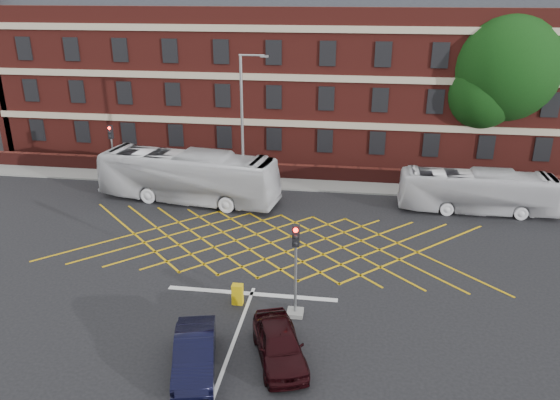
# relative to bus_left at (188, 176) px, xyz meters

# --- Properties ---
(ground) EXTENTS (120.00, 120.00, 0.00)m
(ground) POSITION_rel_bus_left_xyz_m (6.44, -7.65, -1.69)
(ground) COLOR black
(ground) RESTS_ON ground
(victorian_building) EXTENTS (51.00, 12.17, 20.40)m
(victorian_building) POSITION_rel_bus_left_xyz_m (6.69, 14.35, 6.15)
(victorian_building) COLOR #5A1C17
(victorian_building) RESTS_ON ground
(boundary_wall) EXTENTS (56.00, 0.50, 1.10)m
(boundary_wall) POSITION_rel_bus_left_xyz_m (6.44, 5.35, -1.14)
(boundary_wall) COLOR #451512
(boundary_wall) RESTS_ON ground
(far_pavement) EXTENTS (60.00, 3.00, 0.12)m
(far_pavement) POSITION_rel_bus_left_xyz_m (6.44, 4.35, -1.63)
(far_pavement) COLOR slate
(far_pavement) RESTS_ON ground
(box_junction_hatching) EXTENTS (8.22, 8.22, 0.02)m
(box_junction_hatching) POSITION_rel_bus_left_xyz_m (6.44, -5.65, -1.68)
(box_junction_hatching) COLOR #CC990C
(box_junction_hatching) RESTS_ON ground
(stop_line) EXTENTS (8.00, 0.30, 0.02)m
(stop_line) POSITION_rel_bus_left_xyz_m (6.44, -11.15, -1.68)
(stop_line) COLOR silver
(stop_line) RESTS_ON ground
(centre_line) EXTENTS (0.15, 14.00, 0.02)m
(centre_line) POSITION_rel_bus_left_xyz_m (6.44, -17.65, -1.68)
(centre_line) COLOR silver
(centre_line) RESTS_ON ground
(bus_left) EXTENTS (12.39, 4.58, 3.37)m
(bus_left) POSITION_rel_bus_left_xyz_m (0.00, 0.00, 0.00)
(bus_left) COLOR silver
(bus_left) RESTS_ON ground
(bus_right) EXTENTS (9.66, 2.34, 2.68)m
(bus_right) POSITION_rel_bus_left_xyz_m (18.54, 0.80, -0.34)
(bus_right) COLOR silver
(bus_right) RESTS_ON ground
(car_navy) EXTENTS (2.43, 4.43, 1.38)m
(car_navy) POSITION_rel_bus_left_xyz_m (5.41, -16.73, -0.99)
(car_navy) COLOR black
(car_navy) RESTS_ON ground
(car_maroon) EXTENTS (2.96, 4.48, 1.42)m
(car_maroon) POSITION_rel_bus_left_xyz_m (8.42, -15.69, -0.98)
(car_maroon) COLOR black
(car_maroon) RESTS_ON ground
(deciduous_tree) EXTENTS (8.26, 8.19, 12.01)m
(deciduous_tree) POSITION_rel_bus_left_xyz_m (21.23, 9.96, 5.65)
(deciduous_tree) COLOR black
(deciduous_tree) RESTS_ON ground
(traffic_light_near) EXTENTS (0.70, 0.70, 4.27)m
(traffic_light_near) POSITION_rel_bus_left_xyz_m (8.65, -12.58, 0.08)
(traffic_light_near) COLOR slate
(traffic_light_near) RESTS_ON ground
(traffic_light_far) EXTENTS (0.70, 0.70, 4.27)m
(traffic_light_far) POSITION_rel_bus_left_xyz_m (-6.32, 2.57, 0.08)
(traffic_light_far) COLOR slate
(traffic_light_far) RESTS_ON ground
(street_lamp) EXTENTS (2.25, 1.00, 9.49)m
(street_lamp) POSITION_rel_bus_left_xyz_m (3.59, 0.96, 1.62)
(street_lamp) COLOR slate
(street_lamp) RESTS_ON ground
(direction_signs) EXTENTS (1.10, 0.16, 2.20)m
(direction_signs) POSITION_rel_bus_left_xyz_m (-5.60, 3.88, -0.31)
(direction_signs) COLOR gray
(direction_signs) RESTS_ON ground
(utility_cabinet) EXTENTS (0.48, 0.36, 0.96)m
(utility_cabinet) POSITION_rel_bus_left_xyz_m (5.98, -12.05, -1.21)
(utility_cabinet) COLOR #C7A20B
(utility_cabinet) RESTS_ON ground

